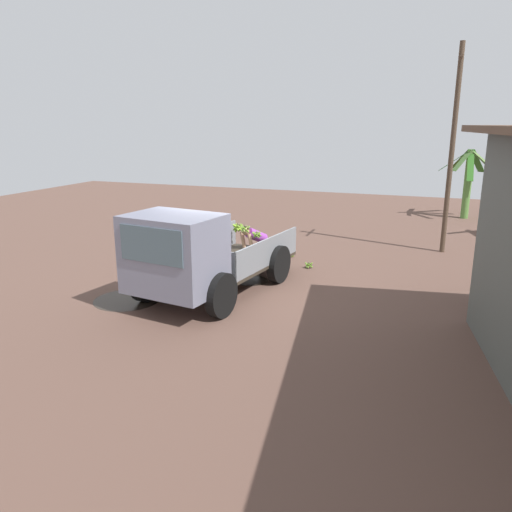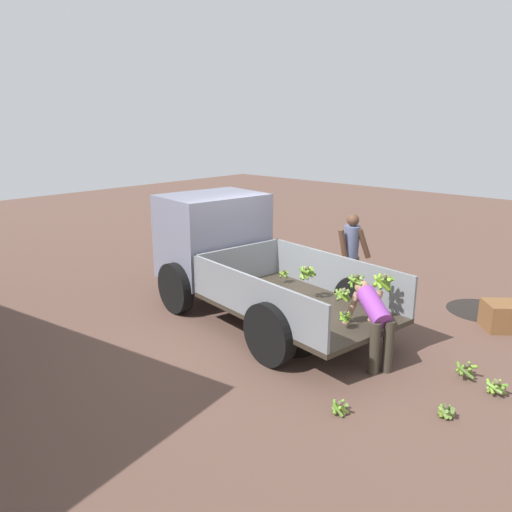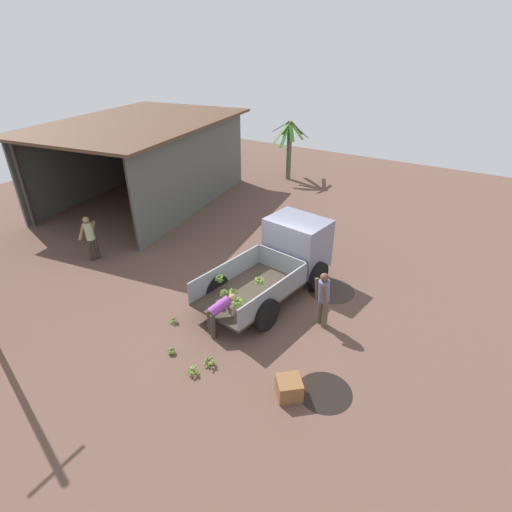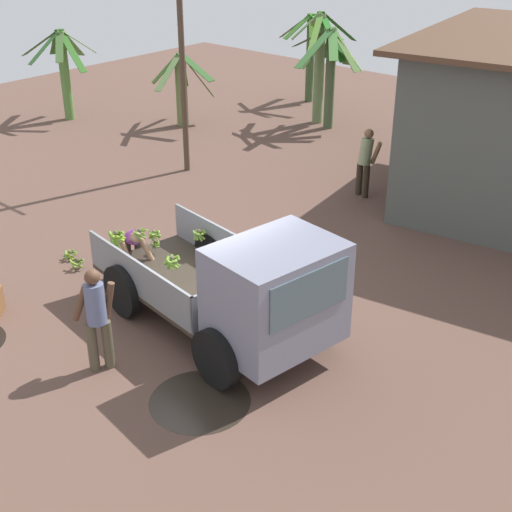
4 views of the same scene
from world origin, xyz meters
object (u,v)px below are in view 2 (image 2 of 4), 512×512
object	(u,v)px
person_foreground_visitor	(351,252)
person_worker_loading	(374,318)
banana_bunch_on_ground_1	(497,386)
wooden_crate_0	(501,316)
banana_bunch_on_ground_3	(446,411)
banana_bunch_on_ground_2	(466,369)
banana_bunch_on_ground_0	(340,407)
cargo_truck	(228,250)

from	to	relation	value
person_foreground_visitor	person_worker_loading	bearing A→B (deg)	-18.96
banana_bunch_on_ground_1	wooden_crate_0	world-z (taller)	wooden_crate_0
banana_bunch_on_ground_1	banana_bunch_on_ground_3	distance (m)	0.99
banana_bunch_on_ground_1	wooden_crate_0	xyz separation A→B (m)	(0.66, -2.28, 0.11)
banana_bunch_on_ground_2	person_foreground_visitor	bearing A→B (deg)	-29.96
person_worker_loading	banana_bunch_on_ground_0	distance (m)	1.58
person_worker_loading	banana_bunch_on_ground_1	distance (m)	1.78
wooden_crate_0	cargo_truck	bearing A→B (deg)	28.32
banana_bunch_on_ground_1	banana_bunch_on_ground_3	xyz separation A→B (m)	(0.27, 0.95, -0.04)
person_foreground_visitor	banana_bunch_on_ground_2	world-z (taller)	person_foreground_visitor
cargo_truck	person_worker_loading	size ratio (longest dim) A/B	4.16
cargo_truck	person_worker_loading	bearing A→B (deg)	-177.47
banana_bunch_on_ground_2	banana_bunch_on_ground_1	bearing A→B (deg)	161.18
person_foreground_visitor	wooden_crate_0	bearing A→B (deg)	40.82
banana_bunch_on_ground_0	banana_bunch_on_ground_1	size ratio (longest dim) A/B	0.85
banana_bunch_on_ground_2	banana_bunch_on_ground_3	distance (m)	1.12
person_foreground_visitor	banana_bunch_on_ground_2	xyz separation A→B (m)	(-2.97, 1.71, -0.81)
banana_bunch_on_ground_0	banana_bunch_on_ground_2	bearing A→B (deg)	-112.88
person_foreground_visitor	banana_bunch_on_ground_1	xyz separation A→B (m)	(-3.42, 1.87, -0.83)
banana_bunch_on_ground_3	wooden_crate_0	distance (m)	3.26
cargo_truck	person_worker_loading	xyz separation A→B (m)	(-3.31, 0.33, -0.37)
banana_bunch_on_ground_0	banana_bunch_on_ground_3	size ratio (longest dim) A/B	1.10
person_worker_loading	banana_bunch_on_ground_2	size ratio (longest dim) A/B	3.72
banana_bunch_on_ground_2	banana_bunch_on_ground_3	xyz separation A→B (m)	(-0.18, 1.10, -0.06)
cargo_truck	person_worker_loading	distance (m)	3.35
cargo_truck	banana_bunch_on_ground_2	world-z (taller)	cargo_truck
cargo_truck	banana_bunch_on_ground_1	world-z (taller)	cargo_truck
banana_bunch_on_ground_1	banana_bunch_on_ground_3	world-z (taller)	banana_bunch_on_ground_1
person_worker_loading	banana_bunch_on_ground_2	xyz separation A→B (m)	(-1.18, -0.52, -0.58)
cargo_truck	person_foreground_visitor	bearing A→B (deg)	-120.48
banana_bunch_on_ground_3	banana_bunch_on_ground_0	bearing A→B (deg)	39.49
banana_bunch_on_ground_3	banana_bunch_on_ground_1	bearing A→B (deg)	-106.12
person_worker_loading	wooden_crate_0	size ratio (longest dim) A/B	2.13
person_foreground_visitor	banana_bunch_on_ground_3	size ratio (longest dim) A/B	7.98
cargo_truck	banana_bunch_on_ground_3	distance (m)	4.87
person_worker_loading	banana_bunch_on_ground_0	bearing A→B (deg)	136.21
cargo_truck	banana_bunch_on_ground_0	xyz separation A→B (m)	(-3.69, 1.73, -1.00)
cargo_truck	banana_bunch_on_ground_3	bearing A→B (deg)	177.13
person_foreground_visitor	banana_bunch_on_ground_2	size ratio (longest dim) A/B	5.43
person_worker_loading	wooden_crate_0	distance (m)	2.86
banana_bunch_on_ground_1	banana_bunch_on_ground_0	bearing A→B (deg)	54.44
person_worker_loading	banana_bunch_on_ground_2	distance (m)	1.41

